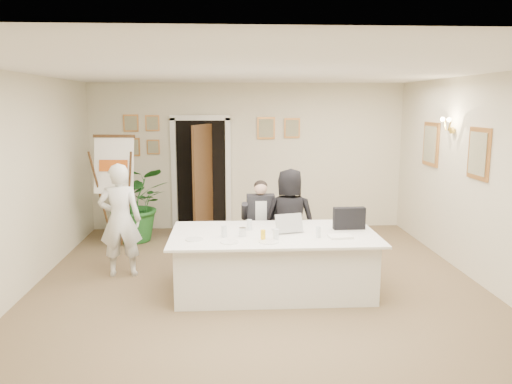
{
  "coord_description": "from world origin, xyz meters",
  "views": [
    {
      "loc": [
        -0.39,
        -6.09,
        2.41
      ],
      "look_at": [
        -0.01,
        0.6,
        1.22
      ],
      "focal_mm": 35.0,
      "sensor_mm": 36.0,
      "label": 1
    }
  ],
  "objects": [
    {
      "name": "glass_a",
      "position": [
        -0.44,
        -0.07,
        0.84
      ],
      "size": [
        0.09,
        0.09,
        0.14
      ],
      "primitive_type": "cylinder",
      "rotation": [
        0.0,
        0.0,
        0.34
      ],
      "color": "silver",
      "rests_on": "conference_table"
    },
    {
      "name": "wall_front",
      "position": [
        0.0,
        -3.5,
        1.4
      ],
      "size": [
        6.0,
        0.1,
        2.8
      ],
      "primitive_type": "cube",
      "color": "beige",
      "rests_on": "floor"
    },
    {
      "name": "glass_c",
      "position": [
        0.72,
        -0.17,
        0.84
      ],
      "size": [
        0.07,
        0.07,
        0.14
      ],
      "primitive_type": "cylinder",
      "rotation": [
        0.0,
        0.0,
        0.26
      ],
      "color": "silver",
      "rests_on": "conference_table"
    },
    {
      "name": "laptop",
      "position": [
        0.38,
        0.18,
        0.91
      ],
      "size": [
        0.44,
        0.45,
        0.28
      ],
      "primitive_type": null,
      "rotation": [
        0.0,
        0.0,
        0.25
      ],
      "color": "#B7BABC",
      "rests_on": "conference_table"
    },
    {
      "name": "flip_chart",
      "position": [
        -2.24,
        2.22,
        0.87
      ],
      "size": [
        0.67,
        0.45,
        1.87
      ],
      "color": "#392512",
      "rests_on": "floor"
    },
    {
      "name": "potted_palm",
      "position": [
        -2.0,
        2.64,
        0.67
      ],
      "size": [
        1.22,
        1.06,
        1.35
      ],
      "primitive_type": "imported",
      "rotation": [
        0.0,
        0.0,
        0.01
      ],
      "color": "#1F5E21",
      "rests_on": "floor"
    },
    {
      "name": "oj_glass",
      "position": [
        0.03,
        -0.25,
        0.84
      ],
      "size": [
        0.07,
        0.07,
        0.13
      ],
      "primitive_type": "cylinder",
      "rotation": [
        0.0,
        0.0,
        -0.13
      ],
      "color": "yellow",
      "rests_on": "conference_table"
    },
    {
      "name": "laptop_bag",
      "position": [
        1.21,
        0.24,
        0.92
      ],
      "size": [
        0.42,
        0.13,
        0.29
      ],
      "primitive_type": "cube",
      "rotation": [
        0.0,
        0.0,
        0.04
      ],
      "color": "black",
      "rests_on": "conference_table"
    },
    {
      "name": "glass_b",
      "position": [
        0.19,
        -0.25,
        0.84
      ],
      "size": [
        0.07,
        0.07,
        0.14
      ],
      "primitive_type": "cylinder",
      "rotation": [
        0.0,
        0.0,
        -0.09
      ],
      "color": "silver",
      "rests_on": "conference_table"
    },
    {
      "name": "plate_near",
      "position": [
        0.09,
        -0.34,
        0.78
      ],
      "size": [
        0.24,
        0.24,
        0.01
      ],
      "primitive_type": "cylinder",
      "rotation": [
        0.0,
        0.0,
        0.01
      ],
      "color": "white",
      "rests_on": "conference_table"
    },
    {
      "name": "floor",
      "position": [
        0.0,
        0.0,
        0.0
      ],
      "size": [
        7.0,
        7.0,
        0.0
      ],
      "primitive_type": "plane",
      "color": "brown",
      "rests_on": "ground"
    },
    {
      "name": "ceiling",
      "position": [
        0.0,
        0.0,
        2.8
      ],
      "size": [
        6.0,
        7.0,
        0.02
      ],
      "primitive_type": "cube",
      "color": "white",
      "rests_on": "wall_back"
    },
    {
      "name": "conference_table",
      "position": [
        0.19,
        0.09,
        0.39
      ],
      "size": [
        2.63,
        1.4,
        0.78
      ],
      "color": "silver",
      "rests_on": "floor"
    },
    {
      "name": "wall_sconce",
      "position": [
        2.9,
        1.2,
        2.1
      ],
      "size": [
        0.2,
        0.3,
        0.24
      ],
      "primitive_type": null,
      "color": "gold",
      "rests_on": "wall_right"
    },
    {
      "name": "paper_stack",
      "position": [
        0.99,
        -0.18,
        0.79
      ],
      "size": [
        0.3,
        0.23,
        0.03
      ],
      "primitive_type": "cube",
      "rotation": [
        0.0,
        0.0,
        0.1
      ],
      "color": "white",
      "rests_on": "conference_table"
    },
    {
      "name": "standing_man",
      "position": [
        -1.9,
        0.8,
        0.8
      ],
      "size": [
        0.61,
        0.43,
        1.61
      ],
      "primitive_type": "imported",
      "rotation": [
        0.0,
        0.0,
        3.22
      ],
      "color": "silver",
      "rests_on": "floor"
    },
    {
      "name": "pictures_back_wall",
      "position": [
        -0.8,
        3.47,
        1.85
      ],
      "size": [
        3.4,
        0.06,
        0.8
      ],
      "primitive_type": null,
      "color": "#C48143",
      "rests_on": "wall_back"
    },
    {
      "name": "wall_left",
      "position": [
        -3.0,
        0.0,
        1.4
      ],
      "size": [
        0.1,
        7.0,
        2.8
      ],
      "primitive_type": "cube",
      "color": "beige",
      "rests_on": "floor"
    },
    {
      "name": "plate_left",
      "position": [
        -0.8,
        -0.19,
        0.78
      ],
      "size": [
        0.22,
        0.22,
        0.01
      ],
      "primitive_type": "cylinder",
      "rotation": [
        0.0,
        0.0,
        0.01
      ],
      "color": "white",
      "rests_on": "conference_table"
    },
    {
      "name": "wall_back",
      "position": [
        0.0,
        3.5,
        1.4
      ],
      "size": [
        6.0,
        0.1,
        2.8
      ],
      "primitive_type": "cube",
      "color": "beige",
      "rests_on": "floor"
    },
    {
      "name": "pictures_right_wall",
      "position": [
        2.97,
        1.2,
        1.75
      ],
      "size": [
        0.06,
        2.2,
        0.8
      ],
      "primitive_type": null,
      "color": "#C48143",
      "rests_on": "wall_right"
    },
    {
      "name": "glass_d",
      "position": [
        -0.11,
        0.26,
        0.84
      ],
      "size": [
        0.08,
        0.08,
        0.14
      ],
      "primitive_type": "cylinder",
      "rotation": [
        0.0,
        0.0,
        -0.25
      ],
      "color": "silver",
      "rests_on": "conference_table"
    },
    {
      "name": "steel_jug",
      "position": [
        -0.21,
        -0.04,
        0.83
      ],
      "size": [
        0.11,
        0.11,
        0.11
      ],
      "primitive_type": "cylinder",
      "rotation": [
        0.0,
        0.0,
        -0.28
      ],
      "color": "silver",
      "rests_on": "conference_table"
    },
    {
      "name": "standing_woman",
      "position": [
        0.5,
        0.9,
        0.75
      ],
      "size": [
        0.81,
        0.61,
        1.5
      ],
      "primitive_type": "imported",
      "rotation": [
        0.0,
        0.0,
        2.95
      ],
      "color": "black",
      "rests_on": "floor"
    },
    {
      "name": "wall_right",
      "position": [
        3.0,
        0.0,
        1.4
      ],
      "size": [
        0.1,
        7.0,
        2.8
      ],
      "primitive_type": "cube",
      "color": "beige",
      "rests_on": "floor"
    },
    {
      "name": "plate_mid",
      "position": [
        -0.38,
        -0.33,
        0.78
      ],
      "size": [
        0.28,
        0.28,
        0.01
      ],
      "primitive_type": "cylinder",
      "rotation": [
        0.0,
        0.0,
        -0.33
      ],
      "color": "white",
      "rests_on": "conference_table"
    },
    {
      "name": "doorway",
      "position": [
        -0.88,
        3.32,
        1.04
      ],
      "size": [
        1.14,
        0.86,
        2.2
      ],
      "color": "black",
      "rests_on": "floor"
    },
    {
      "name": "seated_man",
      "position": [
        0.1,
        1.13,
        0.66
      ],
      "size": [
        0.63,
        0.67,
        1.31
      ],
      "primitive_type": null,
      "rotation": [
        0.0,
        0.0,
        0.13
      ],
      "color": "black",
      "rests_on": "floor"
    }
  ]
}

